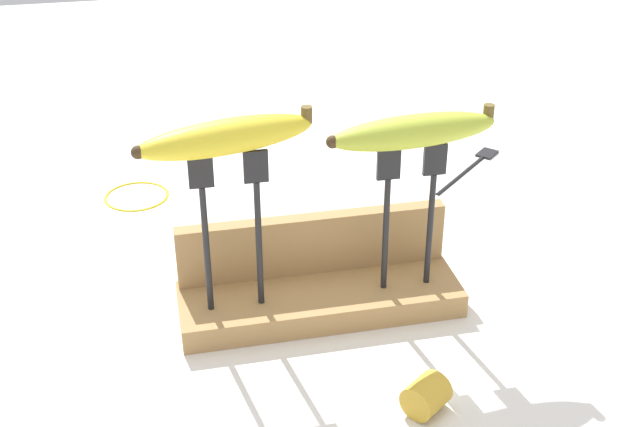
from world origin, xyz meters
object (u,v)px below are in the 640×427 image
object	(u,v)px
fork_stand_right	(409,205)
banana_raised_right	(414,131)
banana_chunk_near	(427,395)
wire_coil	(137,195)
banana_raised_left	(226,137)
fork_fallen_near	(473,164)
fork_stand_left	(231,218)

from	to	relation	value
fork_stand_right	banana_raised_right	bearing A→B (deg)	-174.57
banana_chunk_near	banana_raised_right	bearing A→B (deg)	79.56
banana_chunk_near	wire_coil	xyz separation A→B (m)	(-0.27, 0.53, -0.02)
banana_raised_right	banana_raised_left	bearing A→B (deg)	-180.00
banana_raised_left	fork_fallen_near	xyz separation A→B (m)	(0.42, 0.34, -0.23)
banana_raised_left	wire_coil	bearing A→B (deg)	106.61
banana_raised_left	banana_raised_right	bearing A→B (deg)	0.00
fork_stand_left	wire_coil	xyz separation A→B (m)	(-0.10, 0.35, -0.14)
banana_chunk_near	banana_raised_left	bearing A→B (deg)	132.92
fork_stand_left	fork_stand_right	size ratio (longest dim) A/B	1.07
fork_stand_right	wire_coil	xyz separation A→B (m)	(-0.30, 0.35, -0.13)
fork_stand_right	fork_fallen_near	distance (m)	0.43
fork_stand_left	fork_stand_right	distance (m)	0.20
banana_raised_right	fork_fallen_near	distance (m)	0.47
banana_raised_left	wire_coil	world-z (taller)	banana_raised_left
banana_raised_right	fork_fallen_near	xyz separation A→B (m)	(0.22, 0.34, -0.22)
banana_raised_right	banana_chunk_near	bearing A→B (deg)	-100.44
banana_raised_left	banana_raised_right	xyz separation A→B (m)	(0.20, 0.00, -0.01)
banana_raised_right	wire_coil	bearing A→B (deg)	130.87
fork_stand_right	fork_fallen_near	size ratio (longest dim) A/B	1.16
banana_raised_left	banana_raised_right	size ratio (longest dim) A/B	1.00
banana_raised_left	banana_chunk_near	xyz separation A→B (m)	(0.17, -0.18, -0.22)
fork_fallen_near	fork_stand_right	bearing A→B (deg)	-123.03
fork_stand_right	wire_coil	distance (m)	0.48
wire_coil	banana_chunk_near	bearing A→B (deg)	-62.92
fork_stand_right	wire_coil	size ratio (longest dim) A/B	1.86
banana_raised_right	fork_stand_right	bearing A→B (deg)	5.43
banana_raised_left	fork_fallen_near	world-z (taller)	banana_raised_left
banana_raised_left	fork_fallen_near	distance (m)	0.59
fork_stand_right	fork_fallen_near	bearing A→B (deg)	56.97
fork_stand_right	fork_fallen_near	world-z (taller)	fork_stand_right
fork_fallen_near	banana_chunk_near	bearing A→B (deg)	-116.15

